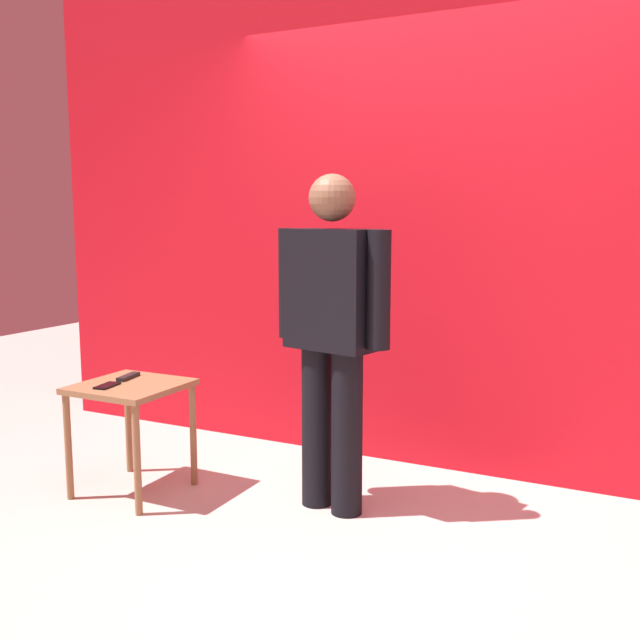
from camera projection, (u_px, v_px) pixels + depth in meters
ground_plane at (350, 559)px, 3.05m from camera, size 12.00×12.00×0.00m
back_wall_red at (448, 206)px, 3.98m from camera, size 5.44×0.12×2.97m
standing_person at (332, 326)px, 3.45m from camera, size 0.65×0.30×1.63m
side_table at (131, 401)px, 3.72m from camera, size 0.51×0.51×0.58m
cell_phone at (107, 386)px, 3.64m from camera, size 0.09×0.15×0.01m
tv_remote at (128, 377)px, 3.82m from camera, size 0.07×0.18×0.02m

